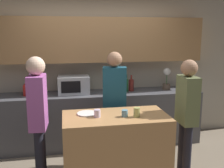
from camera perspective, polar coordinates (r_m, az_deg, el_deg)
name	(u,v)px	position (r m, az deg, el deg)	size (l,w,h in m)	color
back_wall	(95,56)	(4.67, -3.74, 6.10)	(6.40, 0.40, 2.70)	#B2A893
back_counter	(98,119)	(4.63, -3.16, -7.55)	(3.60, 0.62, 0.93)	#4C4C51
kitchen_island	(116,150)	(3.46, 0.78, -14.22)	(1.31, 0.69, 0.93)	#B27F4C
microwave	(74,85)	(4.48, -8.38, -0.15)	(0.52, 0.39, 0.30)	#B7BABC
toaster	(32,90)	(4.52, -17.02, -1.19)	(0.26, 0.16, 0.18)	#B21E19
potted_plant	(167,79)	(4.82, 11.82, 1.13)	(0.14, 0.14, 0.40)	brown
bottle_0	(118,86)	(4.59, 1.31, -0.36)	(0.08, 0.08, 0.27)	#194723
bottle_1	(121,85)	(4.61, 2.02, -0.31)	(0.07, 0.07, 0.27)	#472814
bottle_2	(127,85)	(4.59, 3.19, -0.22)	(0.06, 0.06, 0.30)	#194723
bottle_3	(131,85)	(4.63, 4.22, -0.20)	(0.09, 0.09, 0.29)	maroon
plate_on_island	(87,113)	(3.35, -5.40, -6.40)	(0.26, 0.26, 0.01)	white
cup_0	(97,113)	(3.21, -3.23, -6.39)	(0.08, 0.08, 0.10)	silver
cup_1	(137,112)	(3.22, 5.41, -6.15)	(0.08, 0.08, 0.12)	tan
cup_2	(125,113)	(3.23, 2.79, -6.39)	(0.08, 0.08, 0.08)	#6497AF
person_left	(187,110)	(3.55, 15.98, -5.52)	(0.21, 0.35, 1.62)	black
person_center	(38,113)	(3.27, -15.77, -6.09)	(0.22, 0.35, 1.68)	black
person_right	(114,98)	(3.86, 0.54, -3.05)	(0.37, 0.24, 1.68)	black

